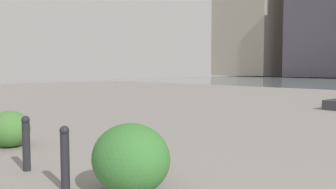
% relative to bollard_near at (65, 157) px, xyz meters
% --- Properties ---
extents(bollard_near, '(0.13, 0.13, 0.87)m').
position_rel_bollard_near_xyz_m(bollard_near, '(0.00, 0.00, 0.00)').
color(bollard_near, '#232328').
rests_on(bollard_near, ground).
extents(bollard_mid, '(0.13, 0.13, 0.89)m').
position_rel_bollard_near_xyz_m(bollard_mid, '(1.26, 0.00, 0.01)').
color(bollard_mid, '#232328').
rests_on(bollard_mid, ground).
extents(shrub_low, '(0.89, 0.80, 0.76)m').
position_rel_bollard_near_xyz_m(shrub_low, '(3.23, -0.47, -0.08)').
color(shrub_low, '#477F38').
rests_on(shrub_low, ground).
extents(shrub_round, '(1.09, 0.98, 0.93)m').
position_rel_bollard_near_xyz_m(shrub_round, '(-0.73, -0.55, 0.01)').
color(shrub_round, '#387533').
rests_on(shrub_round, ground).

